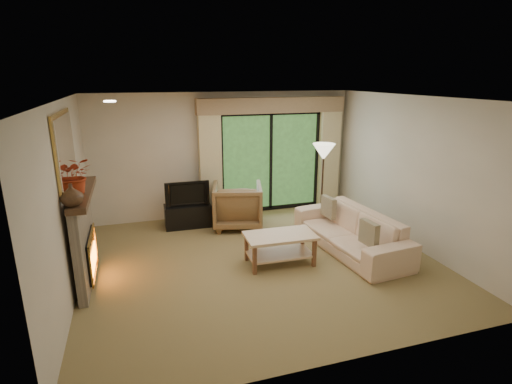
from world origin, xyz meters
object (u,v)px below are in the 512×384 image
object	(u,v)px
coffee_table	(280,249)
media_console	(188,216)
sofa	(350,231)
armchair	(238,205)

from	to	relation	value
coffee_table	media_console	bearing A→B (deg)	121.10
sofa	coffee_table	bearing A→B (deg)	-89.35
armchair	coffee_table	world-z (taller)	armchair
media_console	armchair	size ratio (longest dim) A/B	0.94
media_console	coffee_table	world-z (taller)	coffee_table
media_console	coffee_table	xyz separation A→B (m)	(1.18, -2.08, 0.02)
media_console	sofa	world-z (taller)	sofa
media_console	coffee_table	distance (m)	2.39
media_console	sofa	distance (m)	3.18
sofa	armchair	bearing A→B (deg)	-142.12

